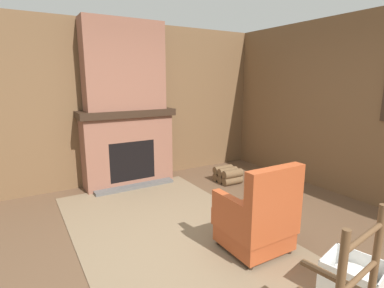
# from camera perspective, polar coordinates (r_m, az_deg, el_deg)

# --- Properties ---
(ground_plane) EXTENTS (14.00, 14.00, 0.00)m
(ground_plane) POSITION_cam_1_polar(r_m,az_deg,el_deg) (3.29, 3.11, -19.71)
(ground_plane) COLOR brown
(wood_panel_wall_left) EXTENTS (0.06, 5.85, 2.66)m
(wood_panel_wall_left) POSITION_cam_1_polar(r_m,az_deg,el_deg) (5.22, -13.36, 7.39)
(wood_panel_wall_left) COLOR brown
(wood_panel_wall_left) RESTS_ON ground
(wood_panel_wall_back) EXTENTS (5.85, 0.09, 2.66)m
(wood_panel_wall_back) POSITION_cam_1_polar(r_m,az_deg,el_deg) (4.83, 30.70, 5.73)
(wood_panel_wall_back) COLOR brown
(wood_panel_wall_back) RESTS_ON ground
(fireplace_hearth) EXTENTS (0.64, 1.54, 1.26)m
(fireplace_hearth) POSITION_cam_1_polar(r_m,az_deg,el_deg) (5.08, -12.08, -0.70)
(fireplace_hearth) COLOR brown
(fireplace_hearth) RESTS_ON ground
(chimney_breast) EXTENTS (0.38, 1.27, 1.38)m
(chimney_breast) POSITION_cam_1_polar(r_m,az_deg,el_deg) (4.98, -12.83, 14.33)
(chimney_breast) COLOR brown
(chimney_breast) RESTS_ON fireplace_hearth
(area_rug) EXTENTS (4.00, 2.06, 0.01)m
(area_rug) POSITION_cam_1_polar(r_m,az_deg,el_deg) (3.43, -1.82, -18.13)
(area_rug) COLOR #7A664C
(area_rug) RESTS_ON ground
(armchair) EXTENTS (0.63, 0.65, 0.95)m
(armchair) POSITION_cam_1_polar(r_m,az_deg,el_deg) (3.18, 12.36, -13.89)
(armchair) COLOR #A84723
(armchair) RESTS_ON ground
(firewood_stack) EXTENTS (0.43, 0.37, 0.26)m
(firewood_stack) POSITION_cam_1_polar(r_m,az_deg,el_deg) (5.21, 6.82, -5.85)
(firewood_stack) COLOR brown
(firewood_stack) RESTS_ON ground
(laundry_basket) EXTENTS (0.50, 0.47, 0.32)m
(laundry_basket) POSITION_cam_1_polar(r_m,az_deg,el_deg) (2.94, 28.31, -21.81)
(laundry_basket) COLOR white
(laundry_basket) RESTS_ON ground
(oil_lamp_vase) EXTENTS (0.11, 0.11, 0.22)m
(oil_lamp_vase) POSITION_cam_1_polar(r_m,az_deg,el_deg) (4.90, -17.89, 6.92)
(oil_lamp_vase) COLOR #47708E
(oil_lamp_vase) RESTS_ON fireplace_hearth
(storage_case) EXTENTS (0.17, 0.23, 0.13)m
(storage_case) POSITION_cam_1_polar(r_m,az_deg,el_deg) (5.15, -8.84, 7.43)
(storage_case) COLOR black
(storage_case) RESTS_ON fireplace_hearth
(decorative_plate_on_mantel) EXTENTS (0.07, 0.27, 0.27)m
(decorative_plate_on_mantel) POSITION_cam_1_polar(r_m,az_deg,el_deg) (5.07, -11.85, 8.04)
(decorative_plate_on_mantel) COLOR red
(decorative_plate_on_mantel) RESTS_ON fireplace_hearth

